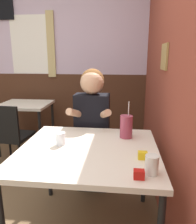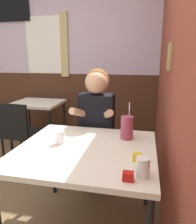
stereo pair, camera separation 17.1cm
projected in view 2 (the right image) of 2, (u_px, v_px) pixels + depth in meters
name	position (u px, v px, depth m)	size (l,w,h in m)	color
brick_wall_right	(170.00, 59.00, 2.13)	(0.08, 4.25, 2.70)	brown
back_wall	(78.00, 57.00, 3.49)	(5.53, 0.09, 2.70)	silver
main_table	(86.00, 155.00, 1.62)	(1.01, 0.94, 0.72)	beige
background_table	(38.00, 108.00, 3.25)	(0.70, 0.62, 0.72)	beige
chair_near_window	(19.00, 130.00, 2.67)	(0.43, 0.43, 0.85)	black
person_seated	(97.00, 126.00, 2.21)	(0.42, 0.42, 1.26)	black
cocktail_pitcher	(127.00, 128.00, 1.76)	(0.10, 0.10, 0.30)	#99384C
glass_near_pitcher	(60.00, 137.00, 1.67)	(0.07, 0.07, 0.10)	silver
glass_center	(143.00, 167.00, 1.20)	(0.08, 0.08, 0.11)	silver
condiment_ketchup	(128.00, 176.00, 1.17)	(0.06, 0.04, 0.05)	#B7140F
condiment_mustard	(138.00, 157.00, 1.39)	(0.06, 0.04, 0.05)	yellow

